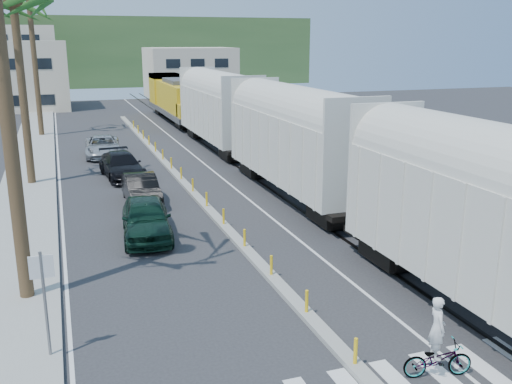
% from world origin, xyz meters
% --- Properties ---
extents(ground, '(140.00, 140.00, 0.00)m').
position_xyz_m(ground, '(0.00, 0.00, 0.00)').
color(ground, '#28282B').
rests_on(ground, ground).
extents(sidewalk, '(3.00, 90.00, 0.15)m').
position_xyz_m(sidewalk, '(-8.50, 25.00, 0.07)').
color(sidewalk, gray).
rests_on(sidewalk, ground).
extents(rails, '(1.56, 100.00, 0.06)m').
position_xyz_m(rails, '(5.00, 28.00, 0.03)').
color(rails, black).
rests_on(rails, ground).
extents(median, '(0.45, 60.00, 0.85)m').
position_xyz_m(median, '(0.00, 19.96, 0.09)').
color(median, gray).
rests_on(median, ground).
extents(lane_markings, '(9.42, 90.00, 0.01)m').
position_xyz_m(lane_markings, '(-2.15, 25.00, 0.00)').
color(lane_markings, silver).
rests_on(lane_markings, ground).
extents(freight_train, '(3.00, 60.94, 5.85)m').
position_xyz_m(freight_train, '(5.00, 20.44, 2.91)').
color(freight_train, beige).
rests_on(freight_train, ground).
extents(street_sign, '(0.60, 0.08, 3.00)m').
position_xyz_m(street_sign, '(-7.30, 2.00, 1.97)').
color(street_sign, slate).
rests_on(street_sign, ground).
extents(buildings, '(38.00, 27.00, 10.00)m').
position_xyz_m(buildings, '(-6.41, 71.66, 4.36)').
color(buildings, beige).
rests_on(buildings, ground).
extents(hillside, '(80.00, 20.00, 12.00)m').
position_xyz_m(hillside, '(0.00, 100.00, 6.00)').
color(hillside, '#385628').
rests_on(hillside, ground).
extents(car_lead, '(2.92, 5.29, 1.67)m').
position_xyz_m(car_lead, '(-3.44, 10.77, 0.84)').
color(car_lead, black).
rests_on(car_lead, ground).
extents(car_second, '(1.60, 4.47, 1.47)m').
position_xyz_m(car_second, '(-2.88, 16.11, 0.73)').
color(car_second, black).
rests_on(car_second, ground).
extents(car_third, '(3.09, 5.59, 1.51)m').
position_xyz_m(car_third, '(-3.18, 22.05, 0.75)').
color(car_third, black).
rests_on(car_third, ground).
extents(car_rear, '(2.99, 5.51, 1.46)m').
position_xyz_m(car_rear, '(-3.71, 29.18, 0.73)').
color(car_rear, '#ACAFB2').
rests_on(car_rear, ground).
extents(cyclist, '(1.34, 2.00, 2.15)m').
position_xyz_m(cyclist, '(1.73, -1.97, 0.67)').
color(cyclist, '#9EA0A5').
rests_on(cyclist, ground).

